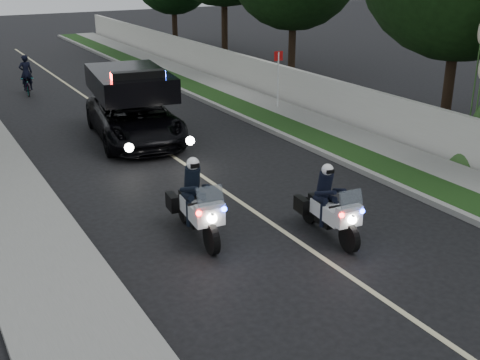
% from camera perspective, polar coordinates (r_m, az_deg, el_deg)
% --- Properties ---
extents(ground, '(120.00, 120.00, 0.00)m').
position_cam_1_polar(ground, '(11.54, 12.43, -10.33)').
color(ground, black).
rests_on(ground, ground).
extents(curb_right, '(0.20, 60.00, 0.15)m').
position_cam_1_polar(curb_right, '(21.19, 2.86, 4.84)').
color(curb_right, gray).
rests_on(curb_right, ground).
extents(grass_verge, '(1.20, 60.00, 0.16)m').
position_cam_1_polar(grass_verge, '(21.56, 4.43, 5.09)').
color(grass_verge, '#193814').
rests_on(grass_verge, ground).
extents(sidewalk_right, '(1.40, 60.00, 0.16)m').
position_cam_1_polar(sidewalk_right, '(22.29, 7.22, 5.51)').
color(sidewalk_right, gray).
rests_on(sidewalk_right, ground).
extents(property_wall, '(0.22, 60.00, 1.50)m').
position_cam_1_polar(property_wall, '(22.73, 9.34, 7.44)').
color(property_wall, beige).
rests_on(property_wall, ground).
extents(curb_left, '(0.20, 60.00, 0.15)m').
position_cam_1_polar(curb_left, '(18.33, -19.35, 1.10)').
color(curb_left, gray).
rests_on(curb_left, ground).
extents(lane_marking, '(0.12, 50.00, 0.01)m').
position_cam_1_polar(lane_marking, '(19.40, -7.44, 2.97)').
color(lane_marking, '#BFB78C').
rests_on(lane_marking, ground).
extents(police_moto_left, '(0.97, 2.19, 1.80)m').
position_cam_1_polar(police_moto_left, '(13.36, -4.11, -5.34)').
color(police_moto_left, silver).
rests_on(police_moto_left, ground).
extents(police_moto_right, '(0.86, 2.00, 1.65)m').
position_cam_1_polar(police_moto_right, '(13.48, 8.32, -5.28)').
color(police_moto_right, silver).
rests_on(police_moto_right, ground).
extents(police_suv, '(3.28, 5.79, 2.67)m').
position_cam_1_polar(police_suv, '(20.55, -9.92, 3.82)').
color(police_suv, black).
rests_on(police_suv, ground).
extents(bicycle, '(0.74, 1.60, 0.81)m').
position_cam_1_polar(bicycle, '(28.62, -19.51, 7.71)').
color(bicycle, black).
rests_on(bicycle, ground).
extents(cyclist, '(0.58, 0.41, 1.56)m').
position_cam_1_polar(cyclist, '(28.62, -19.51, 7.71)').
color(cyclist, black).
rests_on(cyclist, ground).
extents(sign_post, '(0.42, 0.42, 2.43)m').
position_cam_1_polar(sign_post, '(24.18, 3.57, 6.64)').
color(sign_post, red).
rests_on(sign_post, ground).
extents(pampas_far, '(2.00, 2.00, 4.35)m').
position_cam_1_polar(pampas_far, '(19.26, 21.39, 1.53)').
color(pampas_far, '#BDB892').
rests_on(pampas_far, ground).
extents(tree_right_a, '(8.65, 8.65, 11.37)m').
position_cam_1_polar(tree_right_a, '(22.62, 18.81, 4.58)').
color(tree_right_a, black).
rests_on(tree_right_a, ground).
extents(tree_right_c, '(6.62, 6.62, 10.88)m').
position_cam_1_polar(tree_right_c, '(30.87, 4.89, 9.69)').
color(tree_right_c, black).
rests_on(tree_right_c, ground).
extents(tree_right_d, '(9.82, 9.82, 14.08)m').
position_cam_1_polar(tree_right_d, '(36.33, -1.45, 11.41)').
color(tree_right_d, '#163C14').
rests_on(tree_right_d, ground).
extents(tree_right_e, '(7.20, 7.20, 9.36)m').
position_cam_1_polar(tree_right_e, '(42.75, -6.17, 12.71)').
color(tree_right_e, '#103310').
rests_on(tree_right_e, ground).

